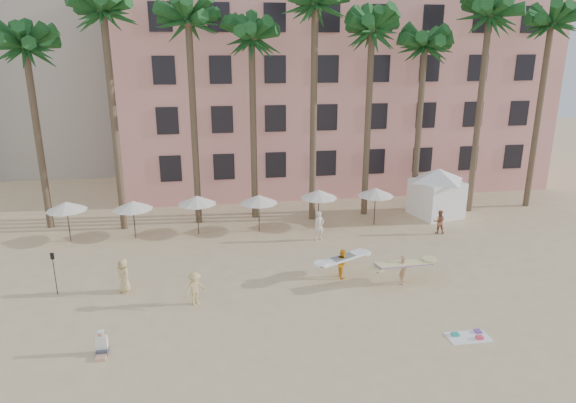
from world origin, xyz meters
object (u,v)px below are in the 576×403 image
(pink_hotel, at_px, (331,91))
(carrier_yellow, at_px, (404,267))
(carrier_white, at_px, (343,262))
(cabana, at_px, (437,188))

(pink_hotel, bearing_deg, carrier_yellow, -93.54)
(carrier_yellow, bearing_deg, carrier_white, 156.46)
(cabana, bearing_deg, pink_hotel, 112.47)
(pink_hotel, height_order, cabana, pink_hotel)
(cabana, relative_size, carrier_yellow, 1.67)
(cabana, bearing_deg, carrier_white, -135.86)
(pink_hotel, relative_size, cabana, 6.41)
(cabana, xyz_separation_m, carrier_yellow, (-6.42, -10.31, -1.14))
(pink_hotel, bearing_deg, carrier_white, -101.45)
(pink_hotel, distance_m, carrier_yellow, 23.58)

